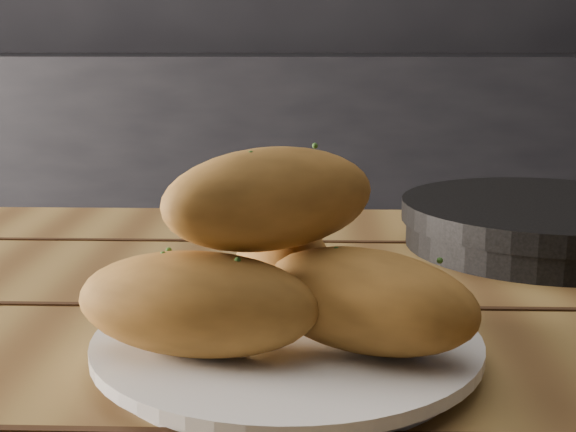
% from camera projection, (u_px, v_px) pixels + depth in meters
% --- Properties ---
extents(counter, '(2.80, 0.60, 0.90)m').
position_uv_depth(counter, '(149.00, 196.00, 2.59)').
color(counter, black).
rests_on(counter, ground).
extents(plate, '(0.24, 0.24, 0.02)m').
position_uv_depth(plate, '(287.00, 348.00, 0.50)').
color(plate, silver).
rests_on(plate, table).
extents(bread_rolls, '(0.25, 0.21, 0.12)m').
position_uv_depth(bread_rolls, '(279.00, 267.00, 0.49)').
color(bread_rolls, '#AC732F').
rests_on(bread_rolls, plate).
extents(skillet, '(0.41, 0.28, 0.05)m').
position_uv_depth(skillet, '(548.00, 223.00, 0.78)').
color(skillet, black).
rests_on(skillet, table).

